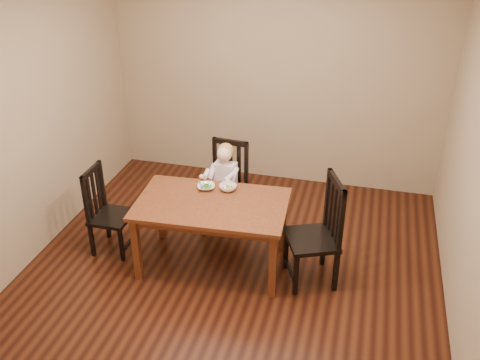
% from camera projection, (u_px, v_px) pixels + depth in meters
% --- Properties ---
extents(room, '(4.01, 4.01, 2.71)m').
position_uv_depth(room, '(232.00, 144.00, 4.64)').
color(room, '#401B0D').
rests_on(room, ground).
extents(dining_table, '(1.47, 0.93, 0.71)m').
position_uv_depth(dining_table, '(212.00, 210.00, 5.06)').
color(dining_table, '#471E10').
rests_on(dining_table, room).
extents(chair_child, '(0.45, 0.44, 0.97)m').
position_uv_depth(chair_child, '(227.00, 187.00, 5.78)').
color(chair_child, black).
rests_on(chair_child, room).
extents(chair_left, '(0.38, 0.40, 0.92)m').
position_uv_depth(chair_left, '(107.00, 212.00, 5.38)').
color(chair_left, black).
rests_on(chair_left, room).
extents(chair_right, '(0.59, 0.60, 1.07)m').
position_uv_depth(chair_right, '(318.00, 234.00, 4.92)').
color(chair_right, black).
rests_on(chair_right, room).
extents(toddler, '(0.33, 0.40, 0.52)m').
position_uv_depth(toddler, '(225.00, 178.00, 5.67)').
color(toddler, silver).
rests_on(toddler, chair_child).
extents(bowl_peas, '(0.22, 0.22, 0.04)m').
position_uv_depth(bowl_peas, '(206.00, 187.00, 5.24)').
color(bowl_peas, silver).
rests_on(bowl_peas, dining_table).
extents(bowl_veg, '(0.23, 0.23, 0.05)m').
position_uv_depth(bowl_veg, '(228.00, 187.00, 5.22)').
color(bowl_veg, silver).
rests_on(bowl_veg, dining_table).
extents(fork, '(0.11, 0.09, 0.05)m').
position_uv_depth(fork, '(202.00, 185.00, 5.22)').
color(fork, silver).
rests_on(fork, bowl_peas).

